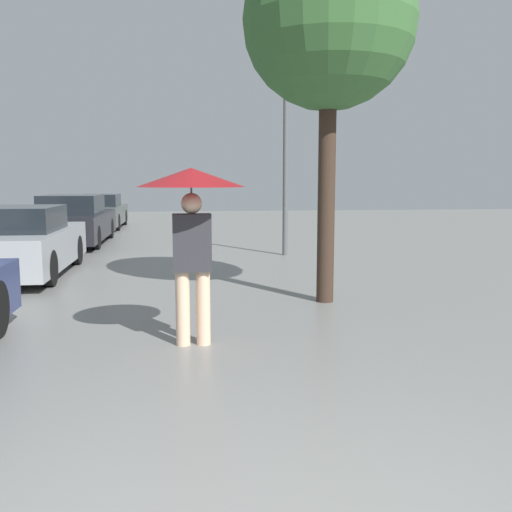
# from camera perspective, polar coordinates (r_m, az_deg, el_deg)

# --- Properties ---
(pedestrian) EXTENTS (1.11, 1.11, 1.84)m
(pedestrian) POSITION_cam_1_polar(r_m,az_deg,el_deg) (5.86, -6.47, 5.36)
(pedestrian) COLOR beige
(pedestrian) RESTS_ON ground_plane
(parked_car_second) EXTENTS (1.67, 4.00, 1.26)m
(parked_car_second) POSITION_cam_1_polar(r_m,az_deg,el_deg) (11.14, -22.51, 1.20)
(parked_car_second) COLOR #9EA3A8
(parked_car_second) RESTS_ON ground_plane
(parked_car_third) EXTENTS (1.70, 4.56, 1.33)m
(parked_car_third) POSITION_cam_1_polar(r_m,az_deg,el_deg) (16.22, -17.75, 3.33)
(parked_car_third) COLOR black
(parked_car_third) RESTS_ON ground_plane
(parked_car_farthest) EXTENTS (1.62, 4.15, 1.23)m
(parked_car_farthest) POSITION_cam_1_polar(r_m,az_deg,el_deg) (21.43, -15.33, 4.26)
(parked_car_farthest) COLOR #4C514C
(parked_car_farthest) RESTS_ON ground_plane
(tree) EXTENTS (2.34, 2.34, 5.00)m
(tree) POSITION_cam_1_polar(r_m,az_deg,el_deg) (8.31, 7.33, 22.01)
(tree) COLOR #38281E
(tree) RESTS_ON ground_plane
(street_lamp) EXTENTS (0.38, 0.38, 3.99)m
(street_lamp) POSITION_cam_1_polar(r_m,az_deg,el_deg) (13.15, 2.99, 12.58)
(street_lamp) COLOR #515456
(street_lamp) RESTS_ON ground_plane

